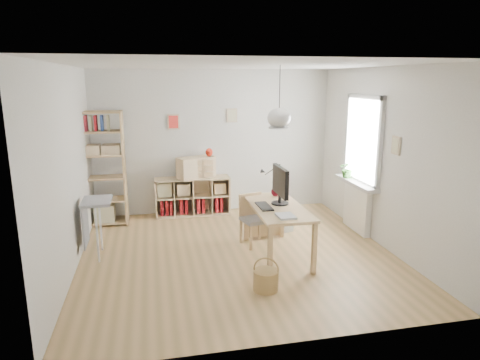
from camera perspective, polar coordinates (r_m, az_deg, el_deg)
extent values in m
plane|color=tan|center=(6.40, -0.33, -9.84)|extent=(4.50, 4.50, 0.00)
plane|color=white|center=(8.19, -3.51, 5.08)|extent=(4.50, 0.00, 4.50)
plane|color=white|center=(3.89, 6.33, -4.20)|extent=(4.50, 0.00, 4.50)
plane|color=white|center=(5.98, -21.97, 1.09)|extent=(0.00, 4.50, 4.50)
plane|color=white|center=(6.81, 18.56, 2.75)|extent=(0.00, 4.50, 4.50)
plane|color=silver|center=(5.89, -0.36, 15.09)|extent=(4.50, 4.50, 0.00)
cylinder|color=black|center=(5.88, 5.31, 11.72)|extent=(0.01, 0.01, 0.68)
ellipsoid|color=white|center=(5.90, 5.24, 8.23)|extent=(0.32, 0.32, 0.27)
cube|color=white|center=(7.29, 16.21, 5.15)|extent=(0.03, 1.00, 1.30)
cube|color=silver|center=(6.81, 18.14, 4.48)|extent=(0.06, 0.08, 1.46)
cube|color=silver|center=(7.76, 14.18, 5.73)|extent=(0.06, 0.08, 1.46)
cube|color=silver|center=(7.22, 16.39, 10.58)|extent=(0.06, 1.16, 0.08)
cube|color=silver|center=(7.40, 15.70, -0.14)|extent=(0.06, 1.16, 0.08)
cube|color=white|center=(7.51, 15.34, -3.56)|extent=(0.10, 0.80, 0.80)
cube|color=silver|center=(7.38, 15.20, -0.39)|extent=(0.22, 1.20, 0.06)
cube|color=tan|center=(6.15, 4.99, -3.65)|extent=(0.70, 1.50, 0.04)
cube|color=tan|center=(5.56, 4.02, -9.60)|extent=(0.06, 0.06, 0.71)
cube|color=tan|center=(6.83, 0.80, -5.15)|extent=(0.06, 0.06, 0.71)
cube|color=tan|center=(5.74, 9.86, -9.01)|extent=(0.06, 0.06, 0.71)
cube|color=tan|center=(6.98, 5.63, -4.81)|extent=(0.06, 0.06, 0.71)
cube|color=#CDB487|center=(8.23, -6.27, -4.48)|extent=(1.40, 0.38, 0.03)
cube|color=#CDB487|center=(8.05, -6.40, 0.20)|extent=(1.40, 0.38, 0.03)
cube|color=#CDB487|center=(8.10, -11.16, -2.40)|extent=(0.03, 0.38, 0.72)
cube|color=#CDB487|center=(8.22, -1.58, -1.91)|extent=(0.03, 0.38, 0.72)
cube|color=#CDB487|center=(8.31, -6.46, -1.84)|extent=(1.40, 0.02, 0.72)
cube|color=maroon|center=(8.17, -10.38, -3.48)|extent=(0.06, 0.26, 0.30)
cube|color=maroon|center=(8.17, -9.74, -3.45)|extent=(0.05, 0.26, 0.30)
cube|color=maroon|center=(8.17, -9.18, -3.42)|extent=(0.05, 0.26, 0.30)
cube|color=maroon|center=(8.18, -7.85, -3.35)|extent=(0.05, 0.26, 0.30)
cube|color=maroon|center=(8.19, -7.23, -3.32)|extent=(0.05, 0.26, 0.30)
cube|color=maroon|center=(8.21, -5.62, -3.24)|extent=(0.06, 0.26, 0.30)
cube|color=maroon|center=(8.22, -5.00, -3.20)|extent=(0.06, 0.26, 0.30)
cube|color=maroon|center=(8.25, -3.21, -3.10)|extent=(0.06, 0.26, 0.30)
cube|color=maroon|center=(8.27, -2.59, -3.07)|extent=(0.05, 0.26, 0.30)
cube|color=tan|center=(7.82, -20.72, 1.24)|extent=(0.04, 0.38, 2.00)
cube|color=tan|center=(7.73, -15.16, 1.52)|extent=(0.04, 0.38, 2.00)
cube|color=tan|center=(8.01, -17.47, -5.28)|extent=(0.76, 0.38, 0.03)
cube|color=tan|center=(7.89, -17.67, -2.53)|extent=(0.76, 0.38, 0.03)
cube|color=tan|center=(7.80, -17.88, 0.30)|extent=(0.76, 0.38, 0.03)
cube|color=tan|center=(7.72, -18.09, 3.20)|extent=(0.76, 0.38, 0.03)
cube|color=tan|center=(7.67, -18.30, 6.14)|extent=(0.76, 0.38, 0.03)
cube|color=tan|center=(7.64, -18.48, 8.59)|extent=(0.76, 0.38, 0.03)
cube|color=#274492|center=(7.69, -20.46, 7.08)|extent=(0.04, 0.18, 0.26)
cube|color=maroon|center=(7.68, -19.87, 7.12)|extent=(0.04, 0.18, 0.26)
cube|color=beige|center=(7.67, -19.27, 7.16)|extent=(0.04, 0.18, 0.26)
cube|color=maroon|center=(7.66, -18.68, 7.20)|extent=(0.04, 0.18, 0.26)
cube|color=#274492|center=(7.65, -17.93, 7.24)|extent=(0.04, 0.18, 0.26)
cube|color=beige|center=(7.64, -17.18, 7.29)|extent=(0.04, 0.18, 0.26)
cube|color=#939396|center=(6.40, -18.58, -2.70)|extent=(0.40, 0.55, 0.04)
cylinder|color=white|center=(6.31, -18.52, -6.90)|extent=(0.03, 0.03, 0.82)
cylinder|color=white|center=(6.73, -18.11, -5.63)|extent=(0.03, 0.03, 0.82)
cube|color=#939396|center=(6.52, -19.94, -5.55)|extent=(0.02, 0.50, 0.62)
cube|color=#939396|center=(6.60, 2.06, -5.28)|extent=(0.47, 0.47, 0.06)
cube|color=tan|center=(6.47, 1.44, -7.76)|extent=(0.04, 0.04, 0.39)
cube|color=tan|center=(6.74, 0.13, -6.86)|extent=(0.04, 0.04, 0.39)
cube|color=tan|center=(6.62, 3.99, -7.29)|extent=(0.04, 0.04, 0.39)
cube|color=tan|center=(6.89, 2.61, -6.43)|extent=(0.04, 0.04, 0.39)
cube|color=tan|center=(6.69, 1.36, -3.22)|extent=(0.38, 0.13, 0.35)
cylinder|color=olive|center=(5.36, 3.48, -13.20)|extent=(0.31, 0.31, 0.25)
torus|color=olive|center=(5.29, 3.50, -11.80)|extent=(0.30, 0.14, 0.31)
cube|color=silver|center=(7.35, 4.74, -6.71)|extent=(0.59, 0.49, 0.02)
cube|color=silver|center=(7.18, 3.15, -6.14)|extent=(0.12, 0.34, 0.26)
cube|color=silver|center=(7.44, 6.30, -5.50)|extent=(0.12, 0.34, 0.26)
cube|color=silver|center=(7.18, 5.50, -6.18)|extent=(0.48, 0.17, 0.26)
cube|color=silver|center=(7.43, 4.03, -5.46)|extent=(0.48, 0.17, 0.26)
cube|color=silver|center=(7.48, 3.43, -3.39)|extent=(0.53, 0.31, 0.32)
sphere|color=yellow|center=(7.18, 4.20, -5.64)|extent=(0.11, 0.11, 0.11)
sphere|color=#184BAD|center=(7.37, 5.13, -5.16)|extent=(0.11, 0.11, 0.11)
sphere|color=orange|center=(7.26, 4.73, -5.43)|extent=(0.11, 0.11, 0.11)
sphere|color=#31893D|center=(7.31, 5.97, -5.33)|extent=(0.11, 0.11, 0.11)
cylinder|color=black|center=(6.24, 5.34, -3.10)|extent=(0.25, 0.25, 0.02)
cylinder|color=black|center=(6.22, 5.35, -2.49)|extent=(0.06, 0.06, 0.11)
cube|color=black|center=(6.15, 5.40, -0.15)|extent=(0.06, 0.63, 0.41)
cube|color=black|center=(6.07, 3.25, -3.52)|extent=(0.17, 0.44, 0.02)
cylinder|color=black|center=(6.79, 5.64, -1.68)|extent=(0.06, 0.06, 0.04)
cylinder|color=black|center=(6.74, 5.68, -0.07)|extent=(0.02, 0.02, 0.39)
cone|color=black|center=(6.53, 3.17, 1.12)|extent=(0.10, 0.07, 0.09)
sphere|color=#4E0A13|center=(6.63, 4.76, -1.59)|extent=(0.14, 0.14, 0.14)
cube|color=silver|center=(5.66, 6.12, -4.81)|extent=(0.23, 0.28, 0.03)
cube|color=#CDB487|center=(8.01, -5.88, 1.69)|extent=(0.75, 0.55, 0.39)
ellipsoid|color=maroon|center=(7.99, -4.14, 3.70)|extent=(0.13, 0.13, 0.16)
imported|color=#2C5A22|center=(7.58, 14.18, 1.45)|extent=(0.34, 0.31, 0.31)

